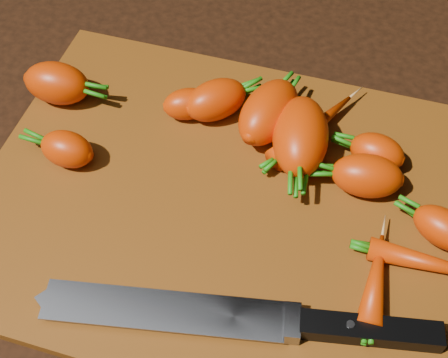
# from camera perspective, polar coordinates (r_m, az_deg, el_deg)

# --- Properties ---
(ground) EXTENTS (2.00, 2.00, 0.01)m
(ground) POSITION_cam_1_polar(r_m,az_deg,el_deg) (0.66, -0.25, -2.49)
(ground) COLOR black
(cutting_board) EXTENTS (0.50, 0.40, 0.01)m
(cutting_board) POSITION_cam_1_polar(r_m,az_deg,el_deg) (0.65, -0.25, -1.95)
(cutting_board) COLOR #66340C
(cutting_board) RESTS_ON ground
(carrot_0) EXTENTS (0.08, 0.05, 0.05)m
(carrot_0) POSITION_cam_1_polar(r_m,az_deg,el_deg) (0.74, -15.04, 8.46)
(carrot_0) COLOR #C23204
(carrot_0) RESTS_ON cutting_board
(carrot_1) EXTENTS (0.06, 0.04, 0.04)m
(carrot_1) POSITION_cam_1_polar(r_m,az_deg,el_deg) (0.68, -14.17, 2.66)
(carrot_1) COLOR #C23204
(carrot_1) RESTS_ON cutting_board
(carrot_2) EXTENTS (0.08, 0.11, 0.06)m
(carrot_2) POSITION_cam_1_polar(r_m,az_deg,el_deg) (0.66, 7.01, 3.90)
(carrot_2) COLOR #C23204
(carrot_2) RESTS_ON cutting_board
(carrot_3) EXTENTS (0.08, 0.10, 0.05)m
(carrot_3) POSITION_cam_1_polar(r_m,az_deg,el_deg) (0.68, 4.10, 6.12)
(carrot_3) COLOR #C23204
(carrot_3) RESTS_ON cutting_board
(carrot_4) EXTENTS (0.08, 0.05, 0.05)m
(carrot_4) POSITION_cam_1_polar(r_m,az_deg,el_deg) (0.65, 12.94, 0.29)
(carrot_4) COLOR #C23204
(carrot_4) RESTS_ON cutting_board
(carrot_5) EXTENTS (0.07, 0.06, 0.04)m
(carrot_5) POSITION_cam_1_polar(r_m,az_deg,el_deg) (0.70, -3.33, 6.86)
(carrot_5) COLOR #C23204
(carrot_5) RESTS_ON cutting_board
(carrot_6) EXTENTS (0.07, 0.06, 0.04)m
(carrot_6) POSITION_cam_1_polar(r_m,az_deg,el_deg) (0.64, 19.47, -4.28)
(carrot_6) COLOR #C23204
(carrot_6) RESTS_ON cutting_board
(carrot_7) EXTENTS (0.08, 0.13, 0.03)m
(carrot_7) POSITION_cam_1_polar(r_m,az_deg,el_deg) (0.69, 8.18, 4.63)
(carrot_7) COLOR #C23204
(carrot_7) RESTS_ON cutting_board
(carrot_8) EXTENTS (0.13, 0.02, 0.02)m
(carrot_8) POSITION_cam_1_polar(r_m,az_deg,el_deg) (0.62, 19.02, -7.47)
(carrot_8) COLOR #C23204
(carrot_8) RESTS_ON cutting_board
(carrot_9) EXTENTS (0.03, 0.10, 0.02)m
(carrot_9) POSITION_cam_1_polar(r_m,az_deg,el_deg) (0.60, 13.71, -8.85)
(carrot_9) COLOR #C23204
(carrot_9) RESTS_ON cutting_board
(carrot_10) EXTENTS (0.06, 0.05, 0.04)m
(carrot_10) POSITION_cam_1_polar(r_m,az_deg,el_deg) (0.67, 13.81, 2.40)
(carrot_10) COLOR #C23204
(carrot_10) RESTS_ON cutting_board
(carrot_11) EXTENTS (0.08, 0.08, 0.05)m
(carrot_11) POSITION_cam_1_polar(r_m,az_deg,el_deg) (0.70, -0.75, 7.25)
(carrot_11) COLOR #C23204
(carrot_11) RESTS_ON cutting_board
(knife) EXTENTS (0.36, 0.10, 0.02)m
(knife) POSITION_cam_1_polar(r_m,az_deg,el_deg) (0.57, -3.43, -12.10)
(knife) COLOR gray
(knife) RESTS_ON cutting_board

